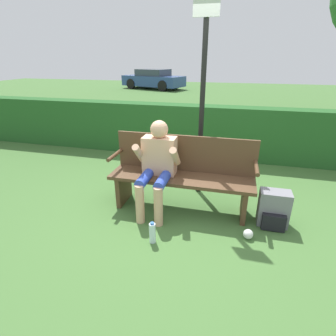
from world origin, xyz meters
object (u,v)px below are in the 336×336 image
Objects in this scene: person_seated at (157,162)px; parked_car at (153,79)px; signpost at (203,88)px; park_bench at (182,173)px; backpack at (274,210)px; water_bottle at (152,233)px.

parked_car is (-4.48, 14.21, -0.07)m from person_seated.
signpost reaches higher than parked_car.
person_seated is at bearing -54.15° from parked_car.
park_bench is 1.22m from backpack.
park_bench is at bearing -107.62° from signpost.
parked_car is at bearing 112.72° from backpack.
backpack reaches higher than water_bottle.
park_bench is 0.38m from person_seated.
signpost is at bearing 54.15° from person_seated.
parked_car is at bearing 110.01° from signpost.
backpack is at bearing 27.43° from water_bottle.
backpack is at bearing -32.87° from signpost.
park_bench is 0.69× the size of signpost.
person_seated is 1.55m from backpack.
person_seated is at bearing 179.25° from backpack.
signpost reaches higher than park_bench.
park_bench is 0.43× the size of parked_car.
water_bottle is 15.63m from parked_car.
person_seated reaches higher than water_bottle.
backpack is 0.16× the size of signpost.
water_bottle is at bearing -103.12° from signpost.
park_bench is 4.21× the size of backpack.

